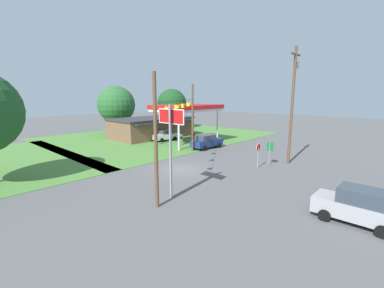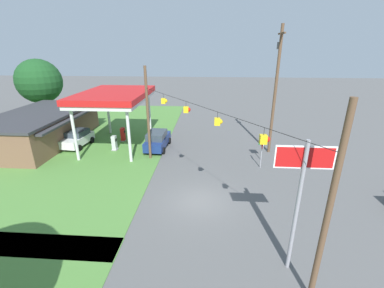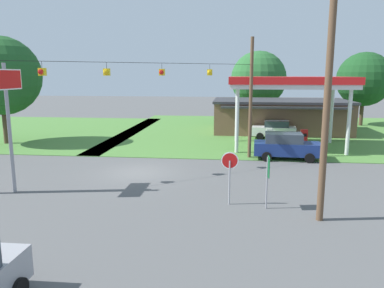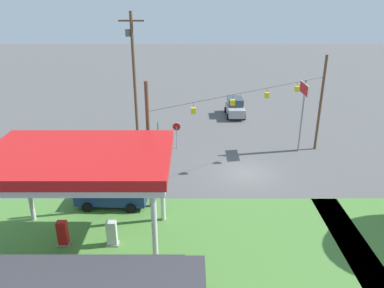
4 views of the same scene
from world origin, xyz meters
name	(u,v)px [view 1 (image 1 of 4)]	position (x,y,z in m)	size (l,w,h in m)	color
ground_plane	(181,170)	(0.00, 0.00, 0.00)	(160.00, 160.00, 0.00)	#565656
grass_verge_station_corner	(159,136)	(12.21, 18.05, 0.02)	(36.00, 28.00, 0.04)	#4C7F38
gas_station_canopy	(187,108)	(10.21, 9.14, 5.28)	(9.62, 6.45, 5.81)	silver
gas_station_store	(152,127)	(10.68, 18.03, 1.71)	(13.81, 8.07, 3.38)	brown
fuel_pump_near	(180,140)	(8.82, 9.14, 0.74)	(0.71, 0.56, 1.55)	gray
fuel_pump_far	(193,138)	(11.60, 9.14, 0.74)	(0.71, 0.56, 1.55)	gray
car_at_pumps_front	(207,141)	(9.61, 4.79, 0.97)	(4.76, 2.30, 1.90)	navy
car_at_pumps_rear	(165,135)	(9.67, 13.48, 0.90)	(4.15, 2.38, 1.73)	white
car_on_crossroad	(358,206)	(-0.68, -14.96, 1.04)	(2.16, 4.42, 2.08)	#9E9EA3
stop_sign_roadside	(258,150)	(5.70, -5.17, 1.81)	(0.80, 0.08, 2.50)	#99999E
stop_sign_overhead	(171,132)	(-5.31, -4.52, 4.72)	(0.22, 2.46, 6.56)	gray
route_sign	(270,149)	(7.41, -5.54, 1.71)	(0.10, 0.70, 2.40)	gray
utility_pole_main	(293,101)	(9.53, -6.68, 6.62)	(2.20, 0.44, 11.95)	brown
signal_span_gantry	(181,122)	(0.00, -0.01, 4.67)	(14.27, 10.24, 8.56)	brown
tree_behind_station	(116,105)	(8.85, 26.37, 5.42)	(6.95, 6.95, 8.90)	#4C3828
tree_far_back	(172,104)	(20.84, 24.04, 5.42)	(6.25, 6.25, 8.55)	#4C3828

